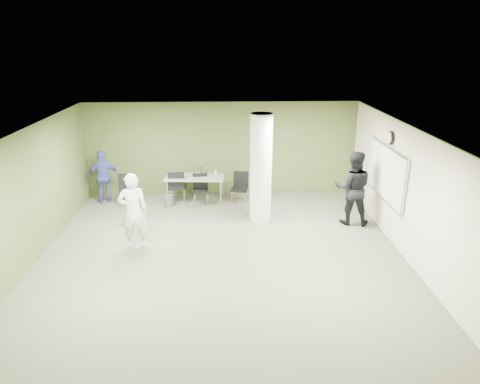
{
  "coord_description": "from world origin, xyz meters",
  "views": [
    {
      "loc": [
        0.09,
        -8.39,
        4.56
      ],
      "look_at": [
        0.43,
        1.0,
        1.13
      ],
      "focal_mm": 32.0,
      "sensor_mm": 36.0,
      "label": 1
    }
  ],
  "objects_px": {
    "folding_table": "(195,178)",
    "woman_white": "(133,211)",
    "man_black": "(353,188)",
    "chair_back_left": "(127,186)",
    "man_blue": "(104,177)"
  },
  "relations": [
    {
      "from": "chair_back_left",
      "to": "man_blue",
      "type": "relative_size",
      "value": 0.63
    },
    {
      "from": "folding_table",
      "to": "man_blue",
      "type": "xyz_separation_m",
      "value": [
        -2.63,
        0.13,
        0.03
      ]
    },
    {
      "from": "folding_table",
      "to": "chair_back_left",
      "type": "xyz_separation_m",
      "value": [
        -1.93,
        -0.09,
        -0.18
      ]
    },
    {
      "from": "man_black",
      "to": "man_blue",
      "type": "xyz_separation_m",
      "value": [
        -6.71,
        1.73,
        -0.19
      ]
    },
    {
      "from": "folding_table",
      "to": "man_black",
      "type": "relative_size",
      "value": 0.9
    },
    {
      "from": "folding_table",
      "to": "man_black",
      "type": "bearing_deg",
      "value": -17.35
    },
    {
      "from": "chair_back_left",
      "to": "man_blue",
      "type": "distance_m",
      "value": 0.76
    },
    {
      "from": "man_black",
      "to": "chair_back_left",
      "type": "bearing_deg",
      "value": -3.32
    },
    {
      "from": "folding_table",
      "to": "woman_white",
      "type": "bearing_deg",
      "value": -109.44
    },
    {
      "from": "folding_table",
      "to": "chair_back_left",
      "type": "distance_m",
      "value": 1.94
    },
    {
      "from": "man_black",
      "to": "folding_table",
      "type": "bearing_deg",
      "value": -10.61
    },
    {
      "from": "woman_white",
      "to": "man_black",
      "type": "distance_m",
      "value": 5.41
    },
    {
      "from": "folding_table",
      "to": "woman_white",
      "type": "distance_m",
      "value": 3.02
    },
    {
      "from": "chair_back_left",
      "to": "man_blue",
      "type": "bearing_deg",
      "value": -30.07
    },
    {
      "from": "chair_back_left",
      "to": "woman_white",
      "type": "distance_m",
      "value": 2.8
    }
  ]
}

